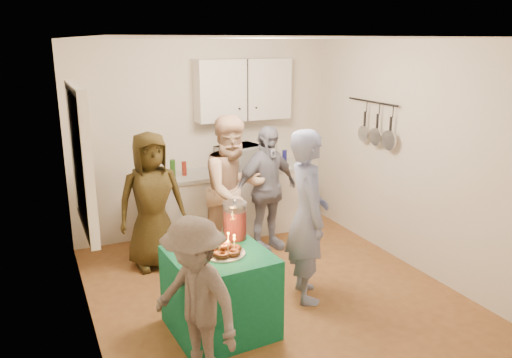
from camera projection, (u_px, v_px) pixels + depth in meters
name	position (u px, v px, depth m)	size (l,w,h in m)	color
floor	(270.00, 290.00, 5.33)	(4.00, 4.00, 0.00)	brown
ceiling	(272.00, 38.00, 4.63)	(4.00, 4.00, 0.00)	white
back_wall	(205.00, 139.00, 6.73)	(3.60, 3.60, 0.00)	silver
left_wall	(82.00, 196.00, 4.26)	(4.00, 4.00, 0.00)	silver
right_wall	(411.00, 156.00, 5.71)	(4.00, 4.00, 0.00)	silver
window_night	(79.00, 159.00, 4.47)	(0.04, 1.00, 1.20)	black
counter	(228.00, 204.00, 6.78)	(2.20, 0.58, 0.86)	white
countertop	(227.00, 172.00, 6.66)	(2.24, 0.62, 0.05)	beige
upper_cabinet	(243.00, 90.00, 6.63)	(1.30, 0.30, 0.80)	white
pot_rack	(370.00, 122.00, 6.21)	(0.12, 1.00, 0.60)	black
microwave	(239.00, 157.00, 6.68)	(0.57, 0.39, 0.32)	white
party_table	(220.00, 292.00, 4.51)	(0.85, 0.85, 0.76)	#0E613D
donut_cake	(224.00, 245.00, 4.37)	(0.38, 0.38, 0.18)	#381C0C
punch_jar	(235.00, 222.00, 4.70)	(0.22, 0.22, 0.34)	red
man_birthday	(308.00, 216.00, 4.99)	(0.64, 0.42, 1.76)	#7D89B7
woman_back_left	(152.00, 201.00, 5.72)	(0.79, 0.51, 1.61)	brown
woman_back_center	(234.00, 191.00, 5.81)	(0.86, 0.67, 1.78)	tan
woman_back_right	(266.00, 189.00, 6.20)	(0.93, 0.39, 1.59)	#101538
child_near_left	(195.00, 300.00, 3.81)	(0.86, 0.50, 1.33)	#554A44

